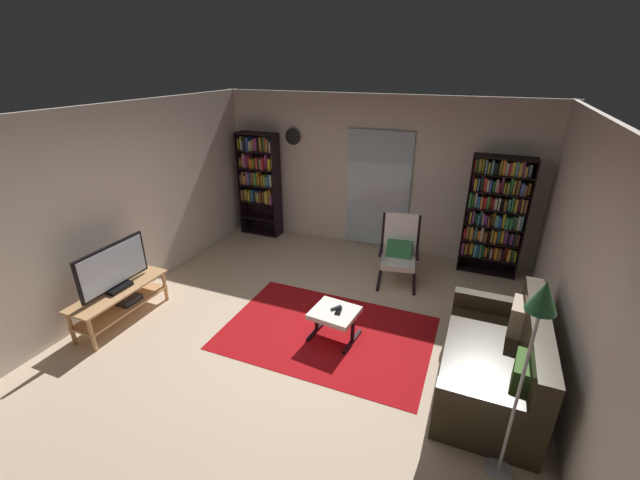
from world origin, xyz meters
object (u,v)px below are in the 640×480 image
Objects in this scene: bookshelf_near_sofa at (495,213)px; ottoman at (335,315)px; cell_phone at (338,312)px; bookshelf_near_tv at (259,177)px; tv_stand at (122,299)px; floor_lamp_by_sofa at (536,325)px; television at (114,269)px; lounge_armchair at (399,248)px; wall_clock at (293,137)px; tv_remote at (336,308)px; leather_sofa at (497,363)px.

ottoman is at bearing -123.07° from bookshelf_near_sofa.
bookshelf_near_tv is at bearing 126.55° from cell_phone.
bookshelf_near_tv is at bearing 179.55° from bookshelf_near_sofa.
tv_stand is 0.72× the size of floor_lamp_by_sofa.
television reaches higher than lounge_armchair.
floor_lamp_by_sofa is (1.86, -1.13, 1.13)m from ottoman.
ottoman is at bearing 163.30° from cell_phone.
television is 0.52× the size of bookshelf_near_tv.
tv_remote is at bearing -55.71° from wall_clock.
floor_lamp_by_sofa is (0.06, -0.98, 1.13)m from leather_sofa.
tv_remote is at bearing 86.36° from ottoman.
floor_lamp_by_sofa is at bearing -31.29° from ottoman.
tv_remote is (2.63, 0.74, -0.36)m from television.
television is 0.56× the size of floor_lamp_by_sofa.
lounge_armchair is at bearing 127.44° from leather_sofa.
tv_stand is at bearing -173.74° from cell_phone.
floor_lamp_by_sofa reaches higher than leather_sofa.
bookshelf_near_sofa is at bearing 36.79° from tv_stand.
cell_phone is (2.68, 0.69, -0.36)m from television.
ottoman is (-1.63, -2.51, -0.66)m from bookshelf_near_sofa.
leather_sofa reaches higher than cell_phone.
tv_remote reaches higher than cell_phone.
tv_stand is at bearing -142.03° from lounge_armchair.
cell_phone is at bearing -122.20° from bookshelf_near_sofa.
leather_sofa reaches higher than ottoman.
floor_lamp_by_sofa reaches higher than tv_remote.
cell_phone is at bearing -55.61° from wall_clock.
lounge_armchair reaches higher than leather_sofa.
leather_sofa is 2.32m from lounge_armchair.
bookshelf_near_tv is at bearing 163.13° from lounge_armchair.
bookshelf_near_sofa is at bearing 93.56° from floor_lamp_by_sofa.
bookshelf_near_sofa is 3.01m from tv_remote.
leather_sofa is at bearing -38.51° from wall_clock.
bookshelf_near_sofa is 3.57m from wall_clock.
leather_sofa is 4.87m from wall_clock.
cell_phone is at bearing -18.10° from tv_remote.
television is (0.00, -0.01, 0.44)m from tv_stand.
floor_lamp_by_sofa reaches higher than lounge_armchair.
cell_phone is 0.48× the size of wall_clock.
bookshelf_near_tv reaches higher than tv_remote.
floor_lamp_by_sofa is 5.34m from wall_clock.
wall_clock is at bearing 116.54° from cell_phone.
tv_stand is 0.72× the size of leather_sofa.
tv_stand is 1.25× the size of lounge_armchair.
leather_sofa is 1.75m from cell_phone.
television is 6.87× the size of tv_remote.
bookshelf_near_tv reaches higher than cell_phone.
bookshelf_near_tv is 13.63× the size of cell_phone.
television is 1.74× the size of ottoman.
tv_stand is 3.32m from bookshelf_near_tv.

